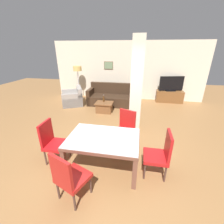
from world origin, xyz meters
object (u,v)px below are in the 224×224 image
dining_chair_head_right (160,153)px  dining_chair_near_left (69,176)px  dining_table (103,144)px  dining_chair_head_left (53,141)px  sofa (112,98)px  tv_screen (171,84)px  armchair (73,98)px  floor_lamp (78,71)px  bottle (104,99)px  dining_chair_far_right (125,128)px  coffee_table (104,107)px  tv_stand (169,97)px

dining_chair_head_right → dining_chair_near_left: 1.70m
dining_table → dining_chair_head_left: dining_chair_head_left is taller
dining_chair_near_left → sofa: 4.77m
tv_screen → armchair: bearing=1.4°
sofa → floor_lamp: size_ratio=1.30×
dining_chair_head_left → bottle: bearing=172.4°
dining_table → armchair: (-2.27, 3.55, -0.30)m
dining_chair_head_right → armchair: (-3.39, 3.55, -0.23)m
dining_chair_far_right → coffee_table: (-1.03, 2.06, -0.30)m
coffee_table → floor_lamp: floor_lamp is taller
dining_chair_head_left → sofa: dining_chair_head_left is taller
dining_chair_far_right → armchair: (-2.62, 2.68, -0.23)m
dining_chair_head_left → dining_chair_near_left: (0.79, -0.85, 0.00)m
coffee_table → floor_lamp: size_ratio=0.42×
bottle → tv_stand: bottle is taller
dining_table → tv_screen: size_ratio=1.32×
dining_chair_head_left → dining_chair_far_right: bearing=120.1°
sofa → tv_stand: (2.62, 0.77, -0.03)m
dining_chair_head_right → armchair: size_ratio=0.78×
tv_screen → dining_chair_head_left: bearing=42.4°
bottle → dining_chair_head_left: bearing=-97.6°
dining_chair_head_right → dining_chair_far_right: size_ratio=1.00×
dining_chair_head_right → tv_stand: 4.78m
dining_table → armchair: 4.22m
sofa → coffee_table: sofa is taller
sofa → floor_lamp: floor_lamp is taller
bottle → floor_lamp: bearing=139.4°
dining_chair_head_left → tv_stand: (3.19, 4.68, -0.24)m
sofa → tv_stand: sofa is taller
dining_chair_head_left → bottle: dining_chair_head_left is taller
dining_table → dining_chair_near_left: size_ratio=1.50×
dining_table → floor_lamp: floor_lamp is taller
coffee_table → tv_stand: 3.25m
bottle → tv_stand: bearing=30.3°
dining_chair_head_right → dining_chair_far_right: same height
dining_table → dining_chair_head_right: bearing=0.0°
dining_table → bottle: bearing=103.5°
dining_table → dining_chair_head_left: (-1.14, 0.00, -0.07)m
dining_chair_far_right → coffee_table: 2.33m
dining_chair_far_right → tv_stand: bearing=-91.9°
floor_lamp → bottle: bearing=-40.6°
dining_chair_near_left → coffee_table: (-0.33, 3.78, -0.30)m
dining_table → dining_chair_head_right: (1.12, 0.00, -0.07)m
coffee_table → dining_chair_head_left: bearing=-98.8°
dining_chair_head_left → dining_chair_near_left: 1.16m
dining_chair_head_right → coffee_table: size_ratio=1.41×
dining_chair_near_left → tv_stand: 6.04m
bottle → tv_stand: 3.24m
dining_chair_head_left → dining_chair_far_right: 1.72m
sofa → bottle: bearing=78.9°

